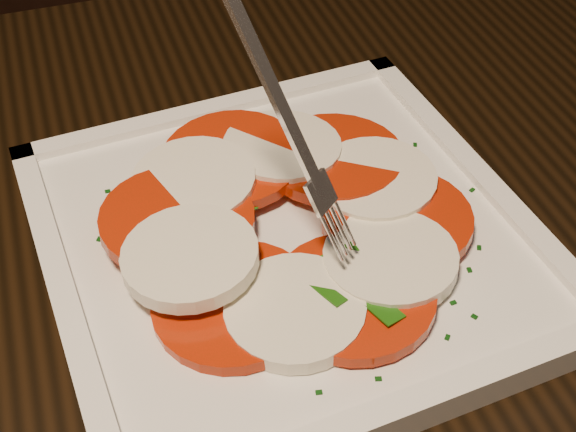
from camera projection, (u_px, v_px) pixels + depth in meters
The scene contains 5 objects.
table at pixel (359, 379), 0.55m from camera, with size 1.28×0.93×0.75m.
chair at pixel (33, 9), 1.15m from camera, with size 0.56×0.56×0.93m.
plate at pixel (288, 242), 0.50m from camera, with size 0.29×0.29×0.01m, color white.
caprese_salad at pixel (288, 221), 0.49m from camera, with size 0.24×0.23×0.03m.
fork at pixel (273, 119), 0.42m from camera, with size 0.03×0.08×0.15m, color white, non-canonical shape.
Camera 1 is at (-0.38, -0.04, 1.11)m, focal length 50.00 mm.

